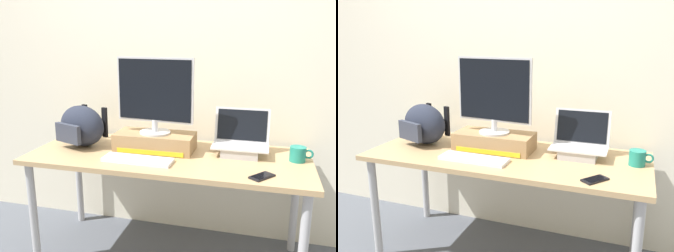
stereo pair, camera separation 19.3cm
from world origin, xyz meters
TOP-DOWN VIEW (x-y plane):
  - back_wall at (0.00, 0.45)m, footprint 7.00×0.10m
  - desk at (0.00, 0.00)m, footprint 1.72×0.70m
  - toner_box_yellow at (-0.10, 0.06)m, footprint 0.50×0.24m
  - desktop_monitor at (-0.10, 0.06)m, footprint 0.50×0.20m
  - open_laptop at (0.43, 0.11)m, footprint 0.34×0.22m
  - external_keyboard at (-0.14, -0.18)m, footprint 0.42×0.14m
  - messenger_backpack at (-0.60, 0.03)m, footprint 0.40×0.32m
  - coffee_mug at (0.77, 0.07)m, footprint 0.13×0.09m
  - cell_phone at (0.57, -0.24)m, footprint 0.14×0.15m
  - plush_toy at (-0.70, 0.26)m, footprint 0.09×0.09m

SIDE VIEW (x-z plane):
  - desk at x=0.00m, z-range 0.29..1.00m
  - cell_phone at x=0.57m, z-range 0.72..0.73m
  - external_keyboard at x=-0.14m, z-range 0.72..0.74m
  - plush_toy at x=-0.70m, z-range 0.72..0.80m
  - coffee_mug at x=0.77m, z-range 0.72..0.81m
  - toner_box_yellow at x=-0.10m, z-range 0.72..0.83m
  - open_laptop at x=0.43m, z-range 0.64..0.91m
  - messenger_backpack at x=-0.60m, z-range 0.72..0.99m
  - desktop_monitor at x=-0.10m, z-range 0.84..1.32m
  - back_wall at x=0.00m, z-range 0.00..2.60m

